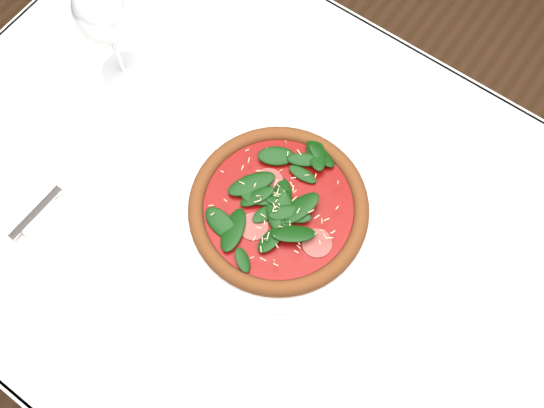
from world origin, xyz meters
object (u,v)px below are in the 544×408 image
Objects in this scene: plate at (278,211)px; wine_glass at (102,15)px; pizza at (279,207)px; napkin at (37,214)px.

wine_glass reaches higher than plate.
wine_glass is (-0.36, 0.05, 0.12)m from pizza.
napkin is at bearing -143.36° from pizza.
pizza is 0.36m from napkin.
pizza is at bearing -8.75° from wine_glass.
wine_glass is (-0.36, 0.05, 0.13)m from plate.
wine_glass is at bearing 103.68° from napkin.
pizza is 1.41× the size of wine_glass.
plate is 0.02m from pizza.
pizza is at bearing 135.00° from plate.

